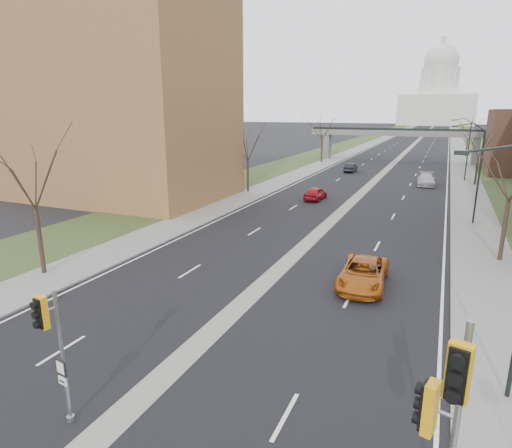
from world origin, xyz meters
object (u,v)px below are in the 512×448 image
Objects in this scene: signal_pole_median at (52,336)px; signal_pole_right at (446,407)px; car_right_near at (363,273)px; car_left_near at (316,193)px; car_left_far at (351,168)px; car_right_mid at (426,180)px.

signal_pole_median is 0.80× the size of signal_pole_right.
signal_pole_right is 15.64m from car_right_near.
car_right_near reaches higher than car_left_near.
signal_pole_median is at bearing 93.33° from car_left_far.
signal_pole_median reaches higher than car_right_mid.
car_right_near is at bearing 102.42° from car_left_far.
car_right_near is at bearing 75.73° from signal_pole_median.
car_right_mid is (8.28, 53.48, -2.41)m from signal_pole_median.
car_left_near reaches higher than car_left_far.
car_right_near reaches higher than car_left_far.
car_right_near is (10.41, -47.04, 0.05)m from car_left_far.
signal_pole_right is 1.06× the size of car_right_mid.
car_right_near is (-4.17, 14.78, -2.97)m from signal_pole_right.
signal_pole_median reaches higher than car_left_near.
signal_pole_median is 16.93m from car_right_near.
car_left_far is (-14.57, 61.83, -3.02)m from signal_pole_right.
car_right_mid reaches higher than car_right_near.
car_left_far is at bearing 139.45° from car_right_mid.
signal_pole_median reaches higher than car_right_near.
signal_pole_right is 53.07m from car_right_mid.
car_left_far is at bearing 99.77° from car_right_near.
car_right_mid is at bearing 143.26° from car_left_far.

